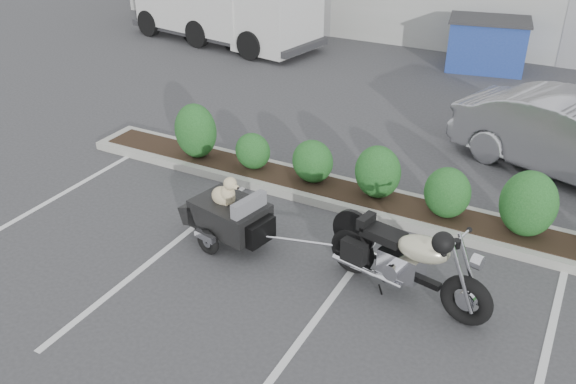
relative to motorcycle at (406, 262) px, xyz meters
The scene contains 6 objects.
ground 2.10m from the motorcycle, behind, with size 90.00×90.00×0.00m, color #38383A.
planter_kerb 2.37m from the motorcycle, 116.06° to the left, with size 12.00×1.00×0.15m, color #9E9E93.
motorcycle is the anchor object (origin of this frame).
pet_trailer 2.78m from the motorcycle, behind, with size 1.96×1.12×1.15m.
sedan 5.15m from the motorcycle, 72.53° to the left, with size 1.53×4.40×1.45m, color #ABAAB1.
dumpster 10.77m from the motorcycle, 96.82° to the left, with size 2.37×1.83×1.40m.
Camera 1 is at (3.74, -6.40, 5.22)m, focal length 38.00 mm.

